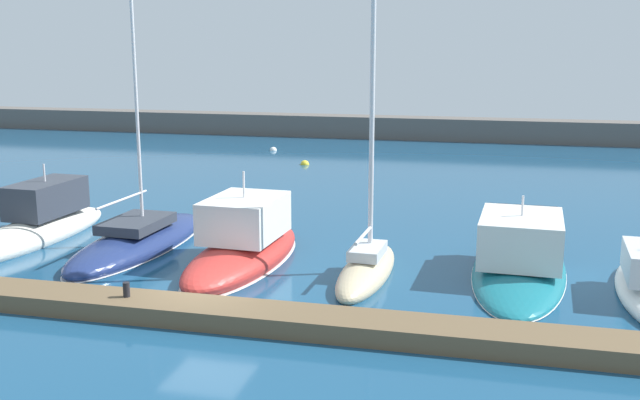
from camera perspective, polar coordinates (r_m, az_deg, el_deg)
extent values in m
plane|color=navy|center=(23.15, -8.76, -7.83)|extent=(120.00, 120.00, 0.00)
cube|color=brown|center=(21.74, -10.34, -8.45)|extent=(32.26, 1.57, 0.55)
cube|color=#5B5651|center=(62.64, 5.92, 5.60)|extent=(108.00, 2.60, 1.82)
ellipsoid|color=silver|center=(31.92, -21.32, -2.56)|extent=(2.74, 9.20, 1.33)
cube|color=#333842|center=(32.40, -20.44, 0.17)|extent=(1.91, 3.59, 1.38)
cube|color=black|center=(32.65, -20.09, 0.65)|extent=(1.62, 0.95, 0.77)
cylinder|color=silver|center=(32.22, -20.58, 2.00)|extent=(0.08, 0.08, 0.73)
ellipsoid|color=navy|center=(29.59, -13.85, -3.26)|extent=(3.17, 9.30, 1.26)
ellipsoid|color=silver|center=(29.63, -13.84, -3.58)|extent=(3.20, 9.39, 0.12)
cylinder|color=silver|center=(28.94, -14.40, 14.38)|extent=(0.13, 0.13, 16.73)
cylinder|color=silver|center=(28.31, -15.05, 0.04)|extent=(0.24, 3.46, 0.09)
cube|color=#333842|center=(29.30, -14.03, -1.76)|extent=(2.06, 3.08, 0.38)
ellipsoid|color=#B72D28|center=(26.83, -5.98, -4.35)|extent=(3.18, 8.53, 1.32)
ellipsoid|color=silver|center=(26.91, -5.97, -4.87)|extent=(3.22, 8.62, 0.12)
cube|color=silver|center=(26.67, -5.87, -1.35)|extent=(2.58, 3.43, 1.46)
cube|color=black|center=(27.56, -5.06, -0.43)|extent=(2.22, 0.93, 0.82)
cylinder|color=silver|center=(26.42, -5.92, 1.20)|extent=(0.08, 0.08, 0.95)
ellipsoid|color=beige|center=(25.30, 3.63, -5.58)|extent=(1.77, 6.23, 1.07)
cylinder|color=silver|center=(24.71, 4.07, 7.58)|extent=(0.17, 0.17, 10.40)
cylinder|color=silver|center=(24.31, 3.36, -2.76)|extent=(0.20, 2.24, 0.12)
cube|color=silver|center=(25.18, 3.70, -3.96)|extent=(1.10, 1.92, 0.36)
ellipsoid|color=#19707F|center=(26.76, 15.15, -5.23)|extent=(3.59, 10.41, 0.97)
ellipsoid|color=silver|center=(26.77, 15.15, -5.32)|extent=(3.62, 10.52, 0.12)
cube|color=silver|center=(25.99, 15.28, -2.85)|extent=(2.84, 3.68, 1.55)
cube|color=black|center=(27.83, 15.40, -1.39)|extent=(2.45, 1.00, 0.87)
cylinder|color=silver|center=(25.74, 15.42, -0.43)|extent=(0.08, 0.08, 0.69)
sphere|color=white|center=(55.29, -3.64, 3.85)|extent=(0.52, 0.52, 0.52)
sphere|color=yellow|center=(48.65, -1.19, 2.76)|extent=(0.58, 0.58, 0.58)
cylinder|color=black|center=(22.37, -14.76, -6.73)|extent=(0.20, 0.20, 0.44)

